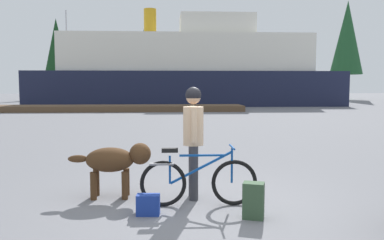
{
  "coord_description": "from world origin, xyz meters",
  "views": [
    {
      "loc": [
        -0.63,
        -5.68,
        1.8
      ],
      "look_at": [
        -0.2,
        1.92,
        1.13
      ],
      "focal_mm": 37.11,
      "sensor_mm": 36.0,
      "label": 1
    }
  ],
  "objects_px": {
    "bicycle": "(198,181)",
    "handbag_pannier": "(148,205)",
    "dog": "(115,161)",
    "sailboat_moored": "(68,98)",
    "backpack": "(253,201)",
    "person_cyclist": "(193,131)",
    "ferry_boat": "(188,72)"
  },
  "relations": [
    {
      "from": "bicycle",
      "to": "sailboat_moored",
      "type": "bearing_deg",
      "value": 106.83
    },
    {
      "from": "dog",
      "to": "ferry_boat",
      "type": "relative_size",
      "value": 0.05
    },
    {
      "from": "person_cyclist",
      "to": "handbag_pannier",
      "type": "relative_size",
      "value": 5.55
    },
    {
      "from": "backpack",
      "to": "handbag_pannier",
      "type": "bearing_deg",
      "value": 171.19
    },
    {
      "from": "dog",
      "to": "sailboat_moored",
      "type": "bearing_deg",
      "value": 105.16
    },
    {
      "from": "dog",
      "to": "ferry_boat",
      "type": "distance_m",
      "value": 30.04
    },
    {
      "from": "handbag_pannier",
      "to": "sailboat_moored",
      "type": "height_order",
      "value": "sailboat_moored"
    },
    {
      "from": "handbag_pannier",
      "to": "bicycle",
      "type": "bearing_deg",
      "value": 27.61
    },
    {
      "from": "bicycle",
      "to": "dog",
      "type": "bearing_deg",
      "value": 157.48
    },
    {
      "from": "person_cyclist",
      "to": "backpack",
      "type": "xyz_separation_m",
      "value": [
        0.75,
        -1.01,
        -0.83
      ]
    },
    {
      "from": "handbag_pannier",
      "to": "ferry_boat",
      "type": "relative_size",
      "value": 0.01
    },
    {
      "from": "bicycle",
      "to": "person_cyclist",
      "type": "relative_size",
      "value": 0.99
    },
    {
      "from": "dog",
      "to": "ferry_boat",
      "type": "height_order",
      "value": "ferry_boat"
    },
    {
      "from": "bicycle",
      "to": "ferry_boat",
      "type": "distance_m",
      "value": 30.51
    },
    {
      "from": "person_cyclist",
      "to": "dog",
      "type": "distance_m",
      "value": 1.34
    },
    {
      "from": "bicycle",
      "to": "ferry_boat",
      "type": "xyz_separation_m",
      "value": [
        1.24,
        30.37,
        2.62
      ]
    },
    {
      "from": "bicycle",
      "to": "person_cyclist",
      "type": "distance_m",
      "value": 0.82
    },
    {
      "from": "bicycle",
      "to": "dog",
      "type": "height_order",
      "value": "bicycle"
    },
    {
      "from": "bicycle",
      "to": "backpack",
      "type": "distance_m",
      "value": 0.94
    },
    {
      "from": "backpack",
      "to": "sailboat_moored",
      "type": "xyz_separation_m",
      "value": [
        -11.64,
        36.74,
        0.25
      ]
    },
    {
      "from": "handbag_pannier",
      "to": "dog",
      "type": "bearing_deg",
      "value": 121.86
    },
    {
      "from": "bicycle",
      "to": "person_cyclist",
      "type": "height_order",
      "value": "person_cyclist"
    },
    {
      "from": "dog",
      "to": "handbag_pannier",
      "type": "relative_size",
      "value": 4.12
    },
    {
      "from": "person_cyclist",
      "to": "dog",
      "type": "relative_size",
      "value": 1.35
    },
    {
      "from": "ferry_boat",
      "to": "backpack",
      "type": "bearing_deg",
      "value": -90.98
    },
    {
      "from": "backpack",
      "to": "handbag_pannier",
      "type": "distance_m",
      "value": 1.45
    },
    {
      "from": "ferry_boat",
      "to": "sailboat_moored",
      "type": "height_order",
      "value": "sailboat_moored"
    },
    {
      "from": "bicycle",
      "to": "handbag_pannier",
      "type": "xyz_separation_m",
      "value": [
        -0.72,
        -0.38,
        -0.23
      ]
    },
    {
      "from": "dog",
      "to": "person_cyclist",
      "type": "bearing_deg",
      "value": -5.41
    },
    {
      "from": "handbag_pannier",
      "to": "sailboat_moored",
      "type": "distance_m",
      "value": 37.92
    },
    {
      "from": "bicycle",
      "to": "dog",
      "type": "relative_size",
      "value": 1.33
    },
    {
      "from": "sailboat_moored",
      "to": "bicycle",
      "type": "bearing_deg",
      "value": -73.17
    }
  ]
}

